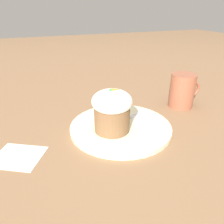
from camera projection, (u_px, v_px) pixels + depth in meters
The scene contains 6 objects.
ground_plane at pixel (121, 129), 0.57m from camera, with size 4.00×4.00×0.00m, color #846042.
dessert_plate at pixel (121, 127), 0.57m from camera, with size 0.26×0.26×0.01m.
carrot_cake at pixel (112, 110), 0.52m from camera, with size 0.10×0.10×0.11m.
spoon at pixel (124, 120), 0.58m from camera, with size 0.14×0.07×0.01m.
coffee_cup at pixel (182, 91), 0.67m from camera, with size 0.11×0.08×0.10m.
paper_napkin at pixel (18, 156), 0.46m from camera, with size 0.13×0.12×0.00m.
Camera 1 is at (-0.20, -0.45, 0.29)m, focal length 35.00 mm.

